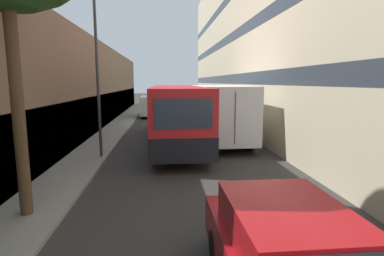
{
  "coord_description": "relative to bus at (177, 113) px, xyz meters",
  "views": [
    {
      "loc": [
        -1.01,
        1.07,
        3.26
      ],
      "look_at": [
        0.01,
        11.79,
        1.6
      ],
      "focal_mm": 28.0,
      "sensor_mm": 36.0,
      "label": 1
    }
  ],
  "objects": [
    {
      "name": "ground_plane",
      "position": [
        0.33,
        -1.83,
        -1.61
      ],
      "size": [
        150.0,
        150.0,
        0.0
      ],
      "primitive_type": "plane",
      "color": "#33302D"
    },
    {
      "name": "sidewalk_left",
      "position": [
        -4.0,
        -1.83,
        -1.55
      ],
      "size": [
        1.77,
        60.0,
        0.11
      ],
      "color": "gray",
      "rests_on": "ground_plane"
    },
    {
      "name": "building_left_shopfront",
      "position": [
        -5.99,
        -1.83,
        1.13
      ],
      "size": [
        2.4,
        60.0,
        6.02
      ],
      "color": "brown",
      "rests_on": "ground_plane"
    },
    {
      "name": "building_right_apartment",
      "position": [
        5.54,
        -1.83,
        5.29
      ],
      "size": [
        2.4,
        60.0,
        13.86
      ],
      "color": "beige",
      "rests_on": "ground_plane"
    },
    {
      "name": "bus",
      "position": [
        0.0,
        0.0,
        0.0
      ],
      "size": [
        2.49,
        11.3,
        3.03
      ],
      "color": "red",
      "rests_on": "ground_plane"
    },
    {
      "name": "box_truck",
      "position": [
        2.34,
        0.59,
        0.02
      ],
      "size": [
        2.46,
        8.59,
        3.06
      ],
      "color": "silver",
      "rests_on": "ground_plane"
    },
    {
      "name": "panel_van",
      "position": [
        -1.84,
        12.48,
        -0.53
      ],
      "size": [
        1.84,
        4.08,
        1.94
      ],
      "color": "silver",
      "rests_on": "ground_plane"
    },
    {
      "name": "street_lamp",
      "position": [
        -3.37,
        -2.97,
        3.75
      ],
      "size": [
        0.36,
        0.8,
        7.72
      ],
      "color": "#38383D",
      "rests_on": "sidewalk_left"
    }
  ]
}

